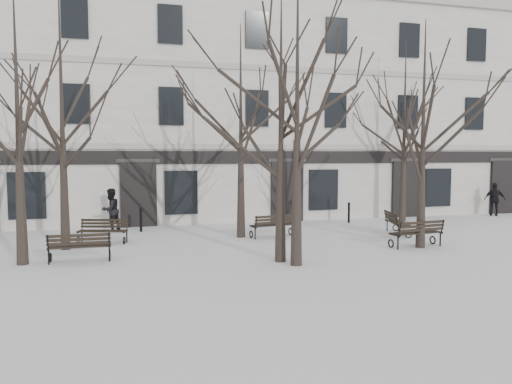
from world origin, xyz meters
name	(u,v)px	position (x,y,z in m)	size (l,w,h in m)	color
ground	(262,258)	(0.00, 0.00, 0.00)	(100.00, 100.00, 0.00)	silver
building	(199,113)	(0.00, 12.96, 5.52)	(40.40, 10.20, 11.40)	silver
tree_0	(17,91)	(-7.08, 0.92, 5.07)	(5.67, 5.67, 8.11)	black
tree_1	(281,93)	(0.39, -0.67, 5.04)	(5.64, 5.64, 8.06)	black
tree_2	(297,77)	(0.68, -1.27, 5.43)	(6.08, 6.08, 8.69)	black
tree_3	(424,106)	(5.81, 0.23, 4.88)	(5.46, 5.46, 7.80)	black
tree_4	(61,87)	(-6.11, 3.12, 5.50)	(6.16, 6.16, 8.79)	black
tree_5	(241,105)	(0.27, 3.98, 5.14)	(5.76, 5.76, 8.22)	black
tree_6	(405,109)	(8.85, 6.37, 5.39)	(6.04, 6.04, 8.63)	black
bench_1	(80,246)	(-5.47, 0.79, 0.50)	(1.82, 0.68, 0.91)	black
bench_2	(417,232)	(5.72, 0.30, 0.53)	(1.98, 0.91, 0.97)	black
bench_3	(103,230)	(-4.90, 4.01, 0.48)	(1.84, 1.08, 0.88)	black
bench_4	(274,225)	(1.50, 3.58, 0.50)	(1.91, 0.97, 0.92)	black
bench_5	(396,222)	(6.49, 3.00, 0.50)	(1.11, 1.93, 0.93)	black
bollard_a	(141,218)	(-3.47, 6.39, 0.57)	(0.14, 0.14, 1.06)	black
bollard_b	(349,212)	(6.17, 6.67, 0.52)	(0.12, 0.12, 0.97)	black
pedestrian_b	(111,231)	(-4.69, 6.94, 0.00)	(0.88, 0.68, 1.81)	black
pedestrian_c	(494,216)	(14.72, 7.04, 0.00)	(1.02, 0.43, 1.75)	black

